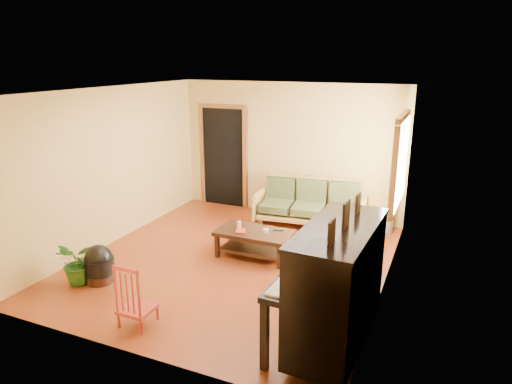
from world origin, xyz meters
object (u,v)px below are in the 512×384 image
at_px(armchair, 347,248).
at_px(ceramic_crock, 387,226).
at_px(footstool, 99,268).
at_px(coffee_table, 254,244).
at_px(sofa, 309,203).
at_px(piano, 337,289).
at_px(potted_plant, 79,263).
at_px(red_chair, 136,294).

height_order(armchair, ceramic_crock, armchair).
bearing_deg(armchair, footstool, -154.29).
xyz_separation_m(coffee_table, armchair, (1.49, -0.16, 0.25)).
relative_size(sofa, piano, 1.28).
xyz_separation_m(armchair, ceramic_crock, (0.30, 2.06, -0.34)).
distance_m(armchair, ceramic_crock, 2.11).
bearing_deg(coffee_table, ceramic_crock, 46.60).
bearing_deg(armchair, sofa, 121.69).
xyz_separation_m(sofa, coffee_table, (-0.37, -1.70, -0.22)).
distance_m(piano, potted_plant, 3.63).
distance_m(sofa, footstool, 3.92).
relative_size(coffee_table, potted_plant, 1.87).
distance_m(sofa, potted_plant, 4.16).
relative_size(red_chair, potted_plant, 1.27).
relative_size(footstool, red_chair, 0.53).
bearing_deg(ceramic_crock, footstool, -134.32).
relative_size(armchair, piano, 0.58).
height_order(piano, footstool, piano).
height_order(coffee_table, potted_plant, potted_plant).
height_order(armchair, potted_plant, armchair).
bearing_deg(piano, sofa, 113.94).
bearing_deg(potted_plant, sofa, 57.39).
xyz_separation_m(armchair, potted_plant, (-3.36, -1.64, -0.15)).
distance_m(footstool, ceramic_crock, 4.94).
distance_m(piano, footstool, 3.45).
bearing_deg(sofa, ceramic_crock, 1.54).
bearing_deg(sofa, coffee_table, -108.59).
xyz_separation_m(piano, footstool, (-3.40, 0.17, -0.50)).
bearing_deg(red_chair, armchair, 46.75).
bearing_deg(footstool, armchair, 25.13).
distance_m(coffee_table, piano, 2.56).
height_order(sofa, potted_plant, sofa).
relative_size(piano, footstool, 3.75).
bearing_deg(red_chair, piano, 11.93).
relative_size(footstool, ceramic_crock, 1.74).
xyz_separation_m(sofa, armchair, (1.12, -1.86, 0.03)).
height_order(piano, potted_plant, piano).
distance_m(sofa, red_chair, 4.09).
bearing_deg(coffee_table, footstool, -135.36).
height_order(sofa, piano, piano).
xyz_separation_m(sofa, potted_plant, (-2.24, -3.50, -0.12)).
distance_m(coffee_table, potted_plant, 2.59).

